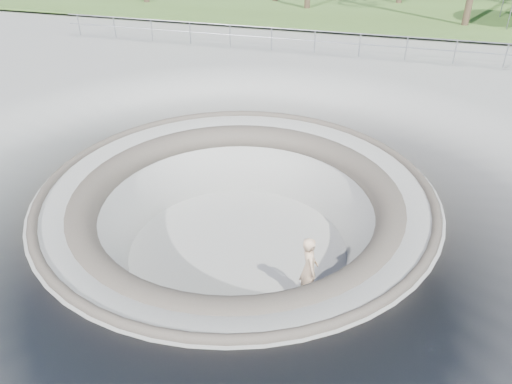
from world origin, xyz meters
TOP-DOWN VIEW (x-y plane):
  - ground at (0.00, 0.00)m, footprint 180.00×180.00m
  - skate_bowl at (0.00, 0.00)m, footprint 14.00×14.00m
  - distant_hills at (3.78, 57.17)m, footprint 103.20×45.00m
  - safety_railing at (0.00, 12.00)m, footprint 25.00×0.06m
  - skateboard at (2.22, -1.48)m, footprint 0.89×0.46m
  - skater at (2.22, -1.48)m, footprint 0.63×0.75m

SIDE VIEW (x-z plane):
  - distant_hills at x=3.78m, z-range -21.32..7.28m
  - skateboard at x=2.22m, z-range -1.87..-1.79m
  - skate_bowl at x=0.00m, z-range -3.88..0.22m
  - skater at x=2.22m, z-range -1.81..-0.06m
  - ground at x=0.00m, z-range 0.00..0.00m
  - safety_railing at x=0.00m, z-range 0.18..1.20m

